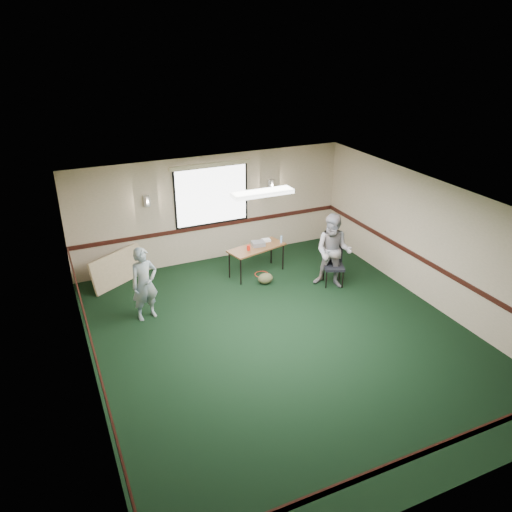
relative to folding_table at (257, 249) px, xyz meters
name	(u,v)px	position (x,y,z in m)	size (l,w,h in m)	color
ground	(283,338)	(-0.66, -2.73, -0.65)	(8.00, 8.00, 0.00)	black
room_shell	(240,225)	(-0.66, -0.61, 0.93)	(8.00, 8.02, 8.00)	tan
folding_table	(257,249)	(0.00, 0.00, 0.00)	(1.50, 0.89, 0.70)	brown
projector	(258,244)	(0.06, 0.06, 0.10)	(0.30, 0.25, 0.10)	gray
game_console	(266,240)	(0.36, 0.23, 0.08)	(0.20, 0.16, 0.05)	white
red_cup	(249,248)	(-0.25, -0.10, 0.11)	(0.08, 0.08, 0.13)	red
water_bottle	(281,239)	(0.65, -0.01, 0.14)	(0.05, 0.05, 0.18)	#8EBAE9
duffel_bag	(265,278)	(-0.03, -0.56, -0.52)	(0.37, 0.28, 0.26)	#4C4B2B
cable_coil	(262,274)	(0.08, -0.12, -0.64)	(0.35, 0.35, 0.02)	red
folded_table	(119,268)	(-3.13, 0.87, -0.27)	(1.51, 0.06, 0.77)	tan
conference_chair	(333,262)	(1.43, -1.15, -0.11)	(0.59, 0.60, 0.92)	black
person_left	(144,284)	(-2.89, -0.90, 0.13)	(0.57, 0.37, 1.56)	#3A5C7F
person_right	(333,251)	(1.32, -1.28, 0.22)	(0.85, 0.66, 1.75)	#6D86A9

